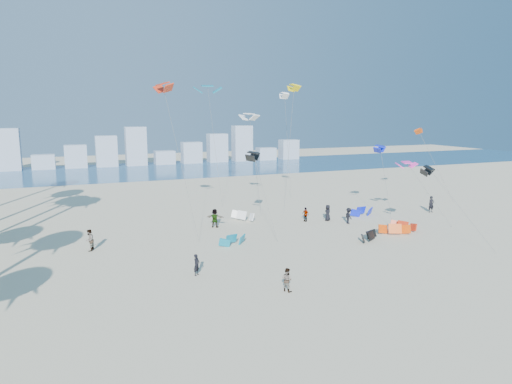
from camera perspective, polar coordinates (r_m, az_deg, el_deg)
name	(u,v)px	position (r m, az deg, el deg)	size (l,w,h in m)	color
ground	(314,320)	(26.82, 7.19, -15.47)	(220.00, 220.00, 0.00)	beige
ocean	(137,171)	(94.54, -14.62, 2.57)	(220.00, 220.00, 0.00)	navy
kitesurfer_near	(197,265)	(33.25, -7.38, -8.95)	(0.56, 0.37, 1.55)	black
kitesurfer_mid	(287,280)	(30.27, 3.86, -10.80)	(0.76, 0.59, 1.56)	gray
kitesurfers_far	(270,218)	(46.40, 1.75, -3.30)	(38.28, 5.12, 1.92)	black
grounded_kites	(333,225)	(46.18, 9.52, -4.05)	(20.39, 14.63, 0.98)	#0C7292
flying_kites	(282,112)	(53.33, 3.28, 9.87)	(38.00, 35.61, 15.53)	black
distant_skyline	(124,152)	(103.97, -16.08, 4.84)	(85.00, 3.00, 8.40)	#9EADBF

